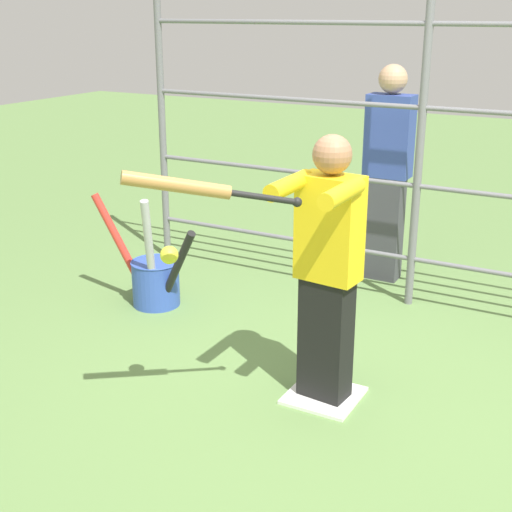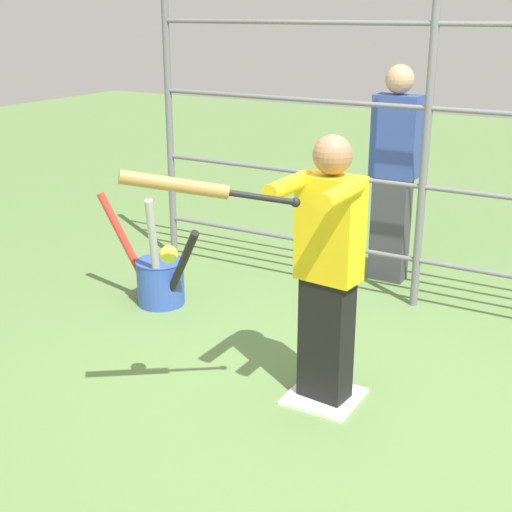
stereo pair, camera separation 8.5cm
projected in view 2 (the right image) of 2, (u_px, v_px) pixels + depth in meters
The scene contains 8 objects.
ground_plane at pixel (324, 398), 4.14m from camera, with size 24.00×24.00×0.00m, color #608447.
home_plate at pixel (324, 396), 4.13m from camera, with size 0.40×0.40×0.02m.
fence_backstop at pixel (425, 148), 5.05m from camera, with size 4.57×0.06×2.40m.
batter at pixel (328, 265), 3.85m from camera, with size 0.39×0.54×1.53m.
baseball_bat_swinging at pixel (190, 187), 3.25m from camera, with size 0.65×0.61×0.22m.
softball_in_flight at pixel (169, 254), 3.69m from camera, with size 0.10×0.10×0.10m.
bat_bucket at pixel (159, 277), 5.38m from camera, with size 0.99×0.48×0.90m.
bystander_behind_fence at pixel (394, 172), 5.67m from camera, with size 0.36×0.22×1.74m.
Camera 2 is at (-1.49, 3.34, 2.14)m, focal length 50.00 mm.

